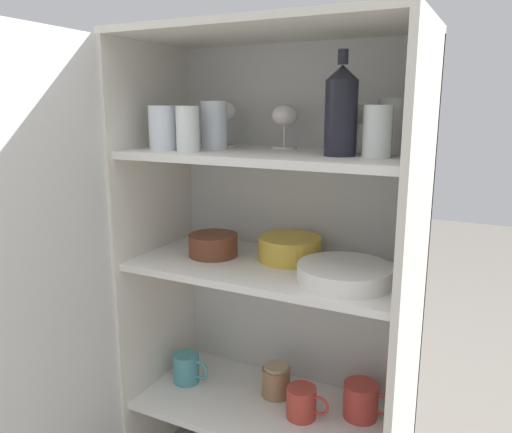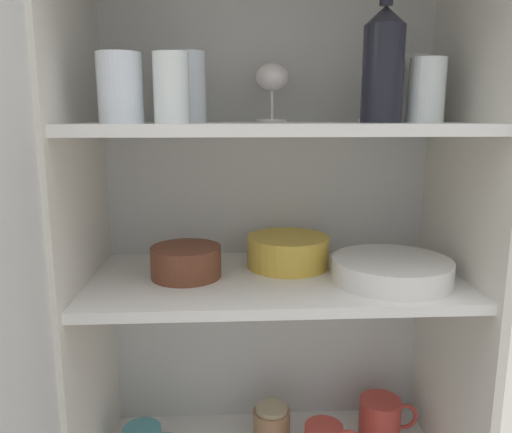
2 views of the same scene
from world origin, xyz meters
TOP-DOWN VIEW (x-y plane):
  - cupboard_back_panel at (0.00, 0.36)m, footprint 0.77×0.02m
  - cupboard_side_left at (-0.38, 0.18)m, footprint 0.02×0.39m
  - cupboard_side_right at (0.38, 0.18)m, footprint 0.02×0.39m
  - cupboard_top_panel at (0.00, 0.18)m, footprint 0.77×0.39m
  - shelf_board_lower at (0.00, 0.18)m, footprint 0.73×0.36m
  - shelf_board_middle at (0.00, 0.18)m, footprint 0.73×0.36m
  - shelf_board_upper at (0.00, 0.18)m, footprint 0.73×0.36m
  - cupboard_door at (-0.38, -0.21)m, footprint 0.03×0.38m
  - tumbler_glass_0 at (0.29, 0.25)m, footprint 0.06×0.06m
  - tumbler_glass_1 at (-0.27, 0.09)m, footprint 0.08×0.08m
  - tumbler_glass_2 at (-0.17, 0.18)m, footprint 0.07×0.07m
  - tumbler_glass_3 at (0.28, 0.16)m, footprint 0.07×0.07m
  - tumbler_glass_4 at (-0.19, 0.08)m, footprint 0.06×0.06m
  - wine_glass_0 at (-0.19, 0.26)m, footprint 0.08×0.08m
  - wine_glass_1 at (0.21, 0.24)m, footprint 0.07×0.07m
  - wine_glass_2 at (-0.00, 0.27)m, footprint 0.07×0.07m
  - wine_bottle at (0.19, 0.15)m, footprint 0.08×0.08m
  - plate_stack_white at (0.22, 0.13)m, footprint 0.23×0.23m
  - mixing_bowl_large at (0.03, 0.24)m, footprint 0.17×0.17m
  - serving_bowl_small at (-0.18, 0.18)m, footprint 0.14×0.14m
  - coffee_mug_primary at (0.11, 0.17)m, footprint 0.12×0.08m
  - coffee_mug_extra_1 at (-0.28, 0.17)m, footprint 0.12×0.08m
  - coffee_mug_extra_2 at (0.26, 0.24)m, footprint 0.14×0.10m
  - storage_jar at (-0.00, 0.23)m, footprint 0.08×0.08m

SIDE VIEW (x-z plane):
  - shelf_board_lower at x=0.00m, z-range 0.22..0.24m
  - coffee_mug_primary at x=0.11m, z-range 0.24..0.32m
  - coffee_mug_extra_1 at x=-0.28m, z-range 0.24..0.33m
  - storage_jar at x=0.00m, z-range 0.23..0.33m
  - coffee_mug_extra_2 at x=0.26m, z-range 0.24..0.34m
  - cupboard_back_panel at x=0.00m, z-range 0.00..1.25m
  - cupboard_side_left at x=-0.38m, z-range 0.00..1.25m
  - cupboard_side_right at x=0.38m, z-range 0.00..1.25m
  - cupboard_door at x=-0.38m, z-range 0.00..1.25m
  - shelf_board_middle at x=0.00m, z-range 0.64..0.66m
  - plate_stack_white at x=0.22m, z-range 0.66..0.71m
  - serving_bowl_small at x=-0.18m, z-range 0.66..0.73m
  - mixing_bowl_large at x=0.03m, z-range 0.66..0.73m
  - shelf_board_upper at x=0.00m, z-range 0.95..0.97m
  - tumbler_glass_4 at x=-0.19m, z-range 0.97..1.08m
  - tumbler_glass_1 at x=-0.27m, z-range 0.97..1.08m
  - tumbler_glass_3 at x=0.28m, z-range 0.97..1.08m
  - tumbler_glass_2 at x=-0.17m, z-range 0.97..1.09m
  - tumbler_glass_0 at x=0.29m, z-range 0.97..1.10m
  - wine_glass_2 at x=0.00m, z-range 0.99..1.11m
  - wine_glass_1 at x=0.21m, z-range 0.99..1.12m
  - wine_glass_0 at x=-0.19m, z-range 0.99..1.12m
  - wine_bottle at x=0.19m, z-range 0.95..1.19m
  - cupboard_top_panel at x=0.00m, z-range 1.25..1.27m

